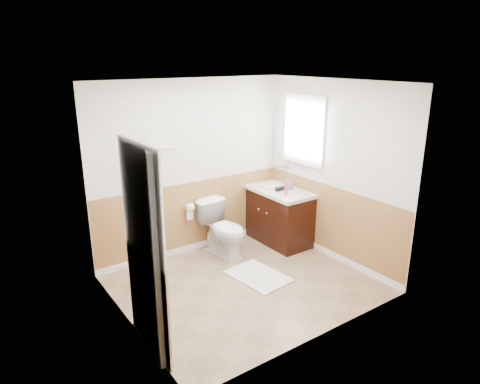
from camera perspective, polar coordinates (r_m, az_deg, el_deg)
floor at (r=5.60m, az=0.64°, el=-12.12°), size 3.00×3.00×0.00m
ceiling at (r=4.87m, az=0.74°, el=14.36°), size 3.00×3.00×0.00m
wall_back at (r=6.16m, az=-6.38°, el=3.15°), size 3.00×0.00×3.00m
wall_front at (r=4.17m, az=11.18°, el=-4.21°), size 3.00×0.00×3.00m
wall_left at (r=4.44m, az=-15.28°, el=-3.15°), size 0.00×3.00×3.00m
wall_right at (r=6.06m, az=12.31°, el=2.61°), size 0.00×3.00×3.00m
wainscot_back at (r=6.38m, az=-6.10°, el=-3.41°), size 3.00×0.00×3.00m
wainscot_front at (r=4.51m, az=10.49°, el=-13.06°), size 3.00×0.00×3.00m
wainscot_left at (r=4.75m, az=-14.40°, el=-11.61°), size 0.00×2.60×2.60m
wainscot_right at (r=6.28m, az=11.79°, el=-4.02°), size 0.00×2.60×2.60m
toilet at (r=6.21m, az=-2.19°, el=-4.93°), size 0.53×0.82×0.79m
bath_mat at (r=5.77m, az=2.44°, el=-11.08°), size 0.64×0.86×0.02m
vanity_cabinet at (r=6.69m, az=5.02°, el=-3.26°), size 0.55×1.10×0.80m
vanity_knob_left at (r=6.39m, az=3.56°, el=-2.82°), size 0.03×0.03×0.03m
vanity_knob_right at (r=6.54m, az=2.47°, el=-2.32°), size 0.03×0.03×0.03m
countertop at (r=6.55m, az=5.05°, el=0.20°), size 0.60×1.15×0.05m
sink_basin at (r=6.65m, az=4.30°, el=0.82°), size 0.36×0.36×0.02m
faucet at (r=6.75m, az=5.50°, el=1.56°), size 0.02×0.02×0.14m
lotion_bottle at (r=6.24m, az=6.16°, el=0.58°), size 0.05×0.05×0.22m
soap_dispenser at (r=6.52m, az=6.55°, el=1.14°), size 0.10×0.11×0.18m
hair_dryer_body at (r=6.44m, az=5.30°, el=0.45°), size 0.14×0.07×0.07m
hair_dryer_handle at (r=6.45m, az=4.93°, el=0.21°), size 0.03×0.03×0.07m
mirror_panel at (r=6.75m, az=5.48°, el=7.06°), size 0.02×0.35×0.90m
window_frame at (r=6.34m, az=8.51°, el=8.10°), size 0.04×0.80×1.00m
window_glass at (r=6.35m, az=8.62°, el=8.11°), size 0.01×0.70×0.90m
door at (r=4.17m, az=-11.56°, el=-7.68°), size 0.29×0.78×2.04m
door_frame at (r=4.14m, az=-12.53°, el=-7.79°), size 0.02×0.92×2.10m
door_knob at (r=4.50m, az=-12.52°, el=-6.79°), size 0.06×0.06×0.06m
towel_bar at (r=5.80m, az=-11.03°, el=5.58°), size 0.62×0.02×0.02m
tp_holder_bar at (r=6.21m, az=-6.70°, el=-2.04°), size 0.14×0.02×0.02m
tp_roll at (r=6.21m, az=-6.70°, el=-2.04°), size 0.10×0.11×0.11m
tp_sheet at (r=6.25m, az=-6.66°, el=-2.99°), size 0.10×0.01×0.16m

